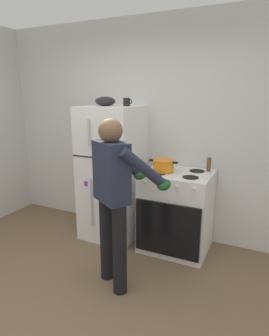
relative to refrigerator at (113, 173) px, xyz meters
name	(u,v)px	position (x,y,z in m)	size (l,w,h in m)	color
ground	(60,326)	(0.39, -1.57, -0.83)	(8.00, 8.00, 0.00)	brown
kitchen_wall_back	(153,130)	(0.39, 0.38, 0.52)	(6.00, 0.10, 2.70)	silver
refrigerator	(113,173)	(0.00, 0.00, 0.00)	(0.68, 0.72, 1.66)	white
stove_range	(176,211)	(0.85, -0.01, -0.36)	(0.76, 0.67, 0.94)	white
person_cook	(116,190)	(0.54, -0.89, 0.13)	(0.68, 0.74, 1.60)	black
red_pot	(163,165)	(0.69, -0.05, 0.18)	(0.33, 0.23, 0.14)	orange
coffee_mug	(127,102)	(0.18, 0.05, 0.88)	(0.11, 0.08, 0.10)	black
pepper_mill	(209,164)	(1.15, 0.20, 0.19)	(0.05, 0.05, 0.15)	brown
mixing_bowl	(105,101)	(-0.08, 0.00, 0.88)	(0.24, 0.24, 0.11)	black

